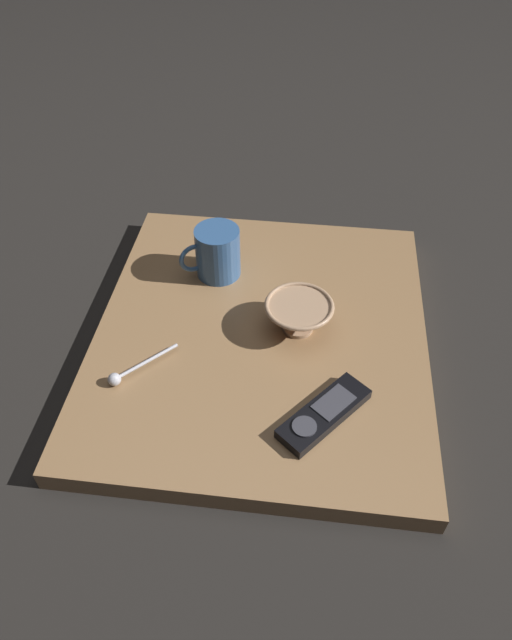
{
  "coord_description": "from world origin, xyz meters",
  "views": [
    {
      "loc": [
        0.08,
        -0.73,
        0.8
      ],
      "look_at": [
        -0.01,
        0.0,
        0.06
      ],
      "focal_mm": 32.47,
      "sensor_mm": 36.0,
      "label": 1
    }
  ],
  "objects_px": {
    "cereal_bowl": "(299,315)",
    "teaspoon": "(124,374)",
    "coffee_mug": "(217,253)",
    "tv_remote_near": "(324,413)"
  },
  "relations": [
    {
      "from": "teaspoon",
      "to": "tv_remote_near",
      "type": "bearing_deg",
      "value": -6.68
    },
    {
      "from": "coffee_mug",
      "to": "teaspoon",
      "type": "relative_size",
      "value": 1.12
    },
    {
      "from": "cereal_bowl",
      "to": "teaspoon",
      "type": "bearing_deg",
      "value": -151.53
    },
    {
      "from": "coffee_mug",
      "to": "teaspoon",
      "type": "xyz_separation_m",
      "value": [
        -0.11,
        -0.29,
        -0.04
      ]
    },
    {
      "from": "cereal_bowl",
      "to": "coffee_mug",
      "type": "bearing_deg",
      "value": 141.2
    },
    {
      "from": "coffee_mug",
      "to": "tv_remote_near",
      "type": "height_order",
      "value": "coffee_mug"
    },
    {
      "from": "cereal_bowl",
      "to": "coffee_mug",
      "type": "distance_m",
      "value": 0.22
    },
    {
      "from": "teaspoon",
      "to": "cereal_bowl",
      "type": "bearing_deg",
      "value": 28.47
    },
    {
      "from": "teaspoon",
      "to": "coffee_mug",
      "type": "bearing_deg",
      "value": 69.11
    },
    {
      "from": "cereal_bowl",
      "to": "teaspoon",
      "type": "relative_size",
      "value": 1.22
    }
  ]
}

